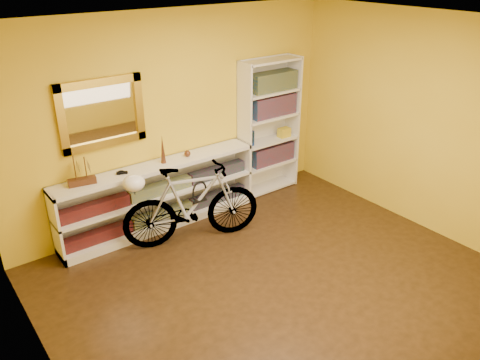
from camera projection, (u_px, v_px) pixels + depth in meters
floor at (280, 285)px, 5.03m from camera, size 4.50×4.00×0.01m
ceiling at (291, 26)px, 3.92m from camera, size 4.50×4.00×0.01m
back_wall at (177, 118)px, 5.92m from camera, size 4.50×0.01×2.60m
left_wall at (36, 254)px, 3.25m from camera, size 0.01×4.00×2.60m
right_wall at (427, 125)px, 5.70m from camera, size 0.01×4.00×2.60m
gilt_mirror at (102, 114)px, 5.27m from camera, size 0.98×0.06×0.78m
wall_socket at (236, 178)px, 6.84m from camera, size 0.09×0.02×0.09m
console_unit at (160, 196)px, 5.94m from camera, size 2.60×0.35×0.85m
cd_row_lower at (162, 215)px, 6.03m from camera, size 2.50×0.13×0.14m
cd_row_upper at (160, 189)px, 5.88m from camera, size 2.50×0.13×0.14m
model_ship at (80, 170)px, 5.18m from camera, size 0.31×0.16×0.35m
toy_car at (122, 174)px, 5.51m from camera, size 0.00×0.00×0.00m
bronze_ornament at (163, 149)px, 5.73m from camera, size 0.06×0.06×0.36m
decorative_orb at (187, 154)px, 5.97m from camera, size 0.08×0.08×0.08m
bookcase at (269, 127)px, 6.69m from camera, size 0.90×0.30×1.90m
book_row_a at (271, 153)px, 6.89m from camera, size 0.70×0.22×0.26m
book_row_b at (272, 105)px, 6.59m from camera, size 0.70×0.22×0.28m
book_row_c at (273, 81)px, 6.45m from camera, size 0.70×0.22×0.25m
travel_mug at (251, 138)px, 6.53m from camera, size 0.09×0.09×0.20m
red_tin at (257, 85)px, 6.34m from camera, size 0.20×0.20×0.20m
yellow_bag at (284, 132)px, 6.85m from camera, size 0.17×0.11×0.13m
bicycle at (192, 204)px, 5.61m from camera, size 0.92×1.72×0.98m
helmet at (134, 183)px, 5.26m from camera, size 0.25×0.24×0.19m
u_lock at (200, 191)px, 5.57m from camera, size 0.20×0.02×0.20m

